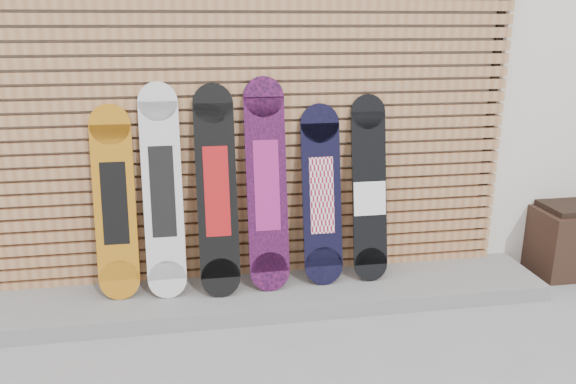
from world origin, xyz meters
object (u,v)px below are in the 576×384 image
object	(u,v)px
snowboard_1	(163,192)
snowboard_2	(217,191)
snowboard_3	(267,185)
snowboard_5	(369,190)
snowboard_0	(115,203)
snowboard_4	(322,195)

from	to	relation	value
snowboard_1	snowboard_2	distance (m)	0.39
snowboard_1	snowboard_3	xyz separation A→B (m)	(0.75, -0.01, 0.01)
snowboard_5	snowboard_0	bearing A→B (deg)	179.85
snowboard_2	snowboard_5	distance (m)	1.17
snowboard_3	snowboard_4	xyz separation A→B (m)	(0.42, 0.02, -0.10)
snowboard_0	snowboard_1	distance (m)	0.35
snowboard_0	snowboard_3	distance (m)	1.10
snowboard_3	snowboard_4	distance (m)	0.43
snowboard_1	snowboard_4	xyz separation A→B (m)	(1.18, 0.01, -0.09)
snowboard_0	snowboard_5	world-z (taller)	snowboard_5
snowboard_5	snowboard_3	bearing A→B (deg)	-178.71
snowboard_1	snowboard_3	size ratio (longest dim) A/B	0.98
snowboard_2	snowboard_3	bearing A→B (deg)	3.02
snowboard_3	snowboard_4	size ratio (longest dim) A/B	1.15
snowboard_2	snowboard_0	bearing A→B (deg)	176.67
snowboard_0	snowboard_1	bearing A→B (deg)	-2.82
snowboard_1	snowboard_4	size ratio (longest dim) A/B	1.13
snowboard_0	snowboard_4	distance (m)	1.52
snowboard_2	snowboard_1	bearing A→B (deg)	176.23
snowboard_2	snowboard_3	xyz separation A→B (m)	(0.37, 0.02, 0.02)
snowboard_0	snowboard_1	xyz separation A→B (m)	(0.34, -0.02, 0.07)
snowboard_2	snowboard_5	bearing A→B (deg)	1.84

